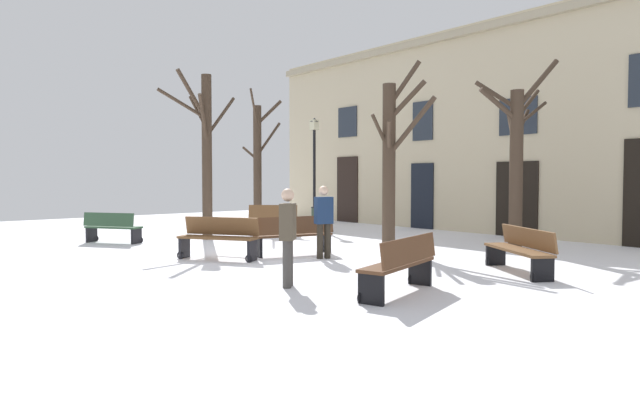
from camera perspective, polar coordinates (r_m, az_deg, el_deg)
The scene contains 16 objects.
ground_plane at distance 12.82m, azimuth -5.26°, elevation -5.63°, with size 29.70×29.70×0.00m, color white.
building_facade at distance 18.55m, azimuth 15.21°, elevation 7.35°, with size 18.56×0.60×6.77m.
tree_center at distance 15.88m, azimuth -12.04°, elevation 5.25°, with size 1.37×2.45×4.76m.
tree_near_facade at distance 13.63m, azimuth 7.55°, elevation 4.43°, with size 1.43×1.49×4.69m.
tree_left_of_center at distance 20.26m, azimuth -6.60°, elevation 4.10°, with size 2.04×2.02×4.91m.
tree_right_of_center at distance 14.38m, azimuth 20.15°, elevation 4.39°, with size 1.45×2.35×4.77m.
streetlamp at distance 18.98m, azimuth -0.61°, elevation 4.16°, with size 0.30×0.30×3.90m.
litter_bin at distance 17.58m, azimuth -0.28°, elevation -2.08°, with size 0.43×0.43×0.84m.
bench_far_corner at distance 12.39m, azimuth -2.72°, elevation -3.66°, with size 0.89×1.90×0.91m.
bench_back_to_back_right at distance 15.77m, azimuth -21.20°, elevation -2.72°, with size 1.59×1.25×0.84m.
bench_by_litter_bin at distance 10.73m, azimuth 20.48°, elevation -4.91°, with size 1.84×1.45×0.85m.
bench_near_center_tree at distance 8.29m, azimuth 8.61°, elevation -6.72°, with size 0.92×1.88×0.89m.
bench_near_lamp at distance 16.71m, azimuth -4.95°, elevation -2.10°, with size 1.40×1.38×0.96m.
bench_facing_shops at distance 11.95m, azimuth -10.71°, elevation -3.89°, with size 1.75×1.32×0.92m.
person_near_bench at distance 11.81m, azimuth 0.39°, elevation -1.99°, with size 0.33×0.43×1.61m.
person_strolling at distance 8.73m, azimuth -3.43°, elevation -3.51°, with size 0.42×0.43×1.60m.
Camera 1 is at (10.32, -7.40, 1.76)m, focal length 30.14 mm.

